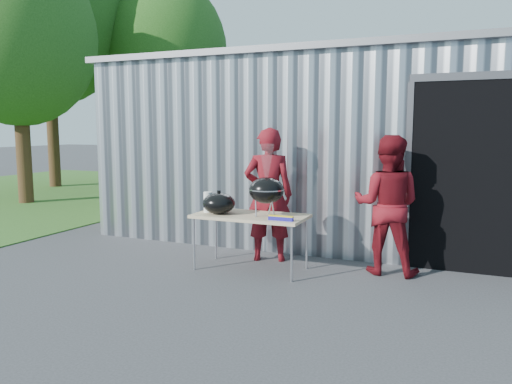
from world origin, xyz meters
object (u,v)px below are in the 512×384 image
at_px(kettle_grill, 266,185).
at_px(folding_table, 251,218).
at_px(person_cook, 268,195).
at_px(person_bystander, 387,205).

bearing_deg(kettle_grill, folding_table, 172.04).
bearing_deg(kettle_grill, person_cook, 109.12).
xyz_separation_m(kettle_grill, person_bystander, (1.46, 0.59, -0.26)).
height_order(folding_table, kettle_grill, kettle_grill).
bearing_deg(person_cook, kettle_grill, 90.16).
relative_size(person_cook, person_bystander, 1.05).
distance_m(folding_table, person_cook, 0.59).
bearing_deg(person_bystander, person_cook, -0.47).
bearing_deg(folding_table, person_cook, 85.66).
xyz_separation_m(folding_table, person_cook, (0.04, 0.54, 0.24)).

